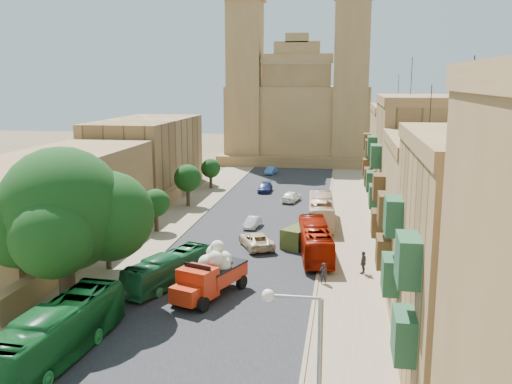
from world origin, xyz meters
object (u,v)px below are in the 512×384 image
(car_cream, at_px, (256,240))
(car_dkblue, at_px, (265,187))
(olive_pickup, at_px, (301,236))
(bus_red_east, at_px, (315,241))
(red_truck, at_px, (210,274))
(bus_green_south, at_px, (57,333))
(church, at_px, (299,110))
(street_tree_d, at_px, (211,168))
(street_tree_a, at_px, (107,227))
(street_tree_b, at_px, (156,203))
(car_white_b, at_px, (291,196))
(pedestrian_c, at_px, (363,263))
(street_tree_c, at_px, (188,178))
(car_white_a, at_px, (253,222))
(pedestrian_a, at_px, (323,273))
(bus_cream_east, at_px, (321,211))
(bus_green_north, at_px, (168,270))
(streetlamp, at_px, (306,374))
(ficus_tree, at_px, (64,214))
(car_blue_a, at_px, (220,260))

(car_cream, relative_size, car_dkblue, 1.21)
(olive_pickup, height_order, bus_red_east, bus_red_east)
(red_truck, distance_m, bus_green_south, 12.02)
(church, distance_m, street_tree_d, 32.89)
(bus_green_south, bearing_deg, church, 89.95)
(street_tree_a, bearing_deg, street_tree_b, 90.00)
(car_white_b, height_order, pedestrian_c, pedestrian_c)
(street_tree_c, bearing_deg, street_tree_d, 90.00)
(car_white_a, bearing_deg, pedestrian_a, -54.82)
(bus_cream_east, xyz_separation_m, car_white_a, (-7.00, -2.54, -0.95))
(red_truck, bearing_deg, bus_green_north, 153.98)
(bus_red_east, bearing_deg, streetlamp, 84.81)
(bus_green_south, relative_size, pedestrian_a, 6.76)
(bus_green_north, height_order, car_dkblue, bus_green_north)
(streetlamp, bearing_deg, street_tree_a, 126.44)
(bus_green_south, relative_size, bus_cream_east, 1.03)
(car_white_b, height_order, pedestrian_a, pedestrian_a)
(car_white_a, distance_m, car_dkblue, 19.48)
(bus_green_south, height_order, car_white_b, bus_green_south)
(church, relative_size, car_white_b, 8.98)
(ficus_tree, xyz_separation_m, street_tree_c, (-0.60, 31.99, -3.05))
(bus_green_north, relative_size, car_dkblue, 2.05)
(church, distance_m, street_tree_b, 55.91)
(church, relative_size, pedestrian_a, 22.08)
(olive_pickup, relative_size, pedestrian_c, 2.62)
(car_white_a, xyz_separation_m, car_cream, (1.50, -7.15, 0.17))
(olive_pickup, height_order, bus_green_south, bus_green_south)
(ficus_tree, distance_m, car_white_b, 38.66)
(street_tree_a, bearing_deg, red_truck, -25.97)
(streetlamp, distance_m, car_dkblue, 59.31)
(streetlamp, height_order, pedestrian_c, streetlamp)
(street_tree_d, xyz_separation_m, bus_green_north, (6.00, -38.92, -1.60))
(bus_cream_east, relative_size, car_dkblue, 2.52)
(ficus_tree, distance_m, streetlamp, 23.48)
(bus_cream_east, bearing_deg, car_cream, 57.13)
(red_truck, bearing_deg, pedestrian_a, 26.49)
(olive_pickup, height_order, car_white_b, olive_pickup)
(streetlamp, relative_size, bus_cream_east, 0.76)
(olive_pickup, bearing_deg, street_tree_d, 119.24)
(church, xyz_separation_m, car_white_a, (-0.50, -51.70, -8.96))
(bus_green_north, xyz_separation_m, bus_cream_east, (10.50, 20.37, 0.28))
(bus_green_north, distance_m, car_white_b, 31.95)
(street_tree_d, distance_m, car_blue_a, 35.59)
(bus_green_north, bearing_deg, pedestrian_a, 31.13)
(car_dkblue, relative_size, pedestrian_a, 2.61)
(bus_green_north, xyz_separation_m, car_cream, (5.00, 10.69, -0.50))
(bus_green_south, distance_m, car_dkblue, 49.60)
(street_tree_d, relative_size, olive_pickup, 0.86)
(church, relative_size, bus_green_south, 3.27)
(ficus_tree, distance_m, bus_green_north, 9.10)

